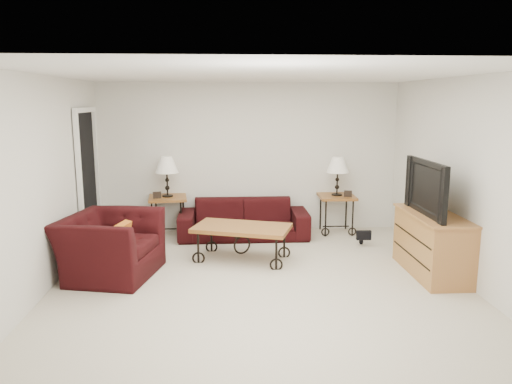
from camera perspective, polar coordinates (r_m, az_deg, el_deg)
ground at (r=6.16m, az=0.41°, el=-10.41°), size 5.00×5.00×0.00m
wall_back at (r=8.30m, az=-0.77°, el=4.00°), size 5.00×0.02×2.50m
wall_front at (r=3.40m, az=3.37°, el=-5.87°), size 5.00×0.02×2.50m
wall_left at (r=6.18m, az=-23.38°, el=0.81°), size 0.02×5.00×2.50m
wall_right at (r=6.49m, az=23.02°, el=1.28°), size 0.02×5.00×2.50m
ceiling at (r=5.75m, az=0.45°, el=13.52°), size 5.00×5.00×0.00m
doorway at (r=7.76m, az=-18.99°, el=1.23°), size 0.08×0.94×2.04m
sofa at (r=7.99m, az=-1.46°, el=-3.15°), size 2.09×0.82×0.61m
side_table_left at (r=8.21m, az=-10.17°, el=-2.77°), size 0.66×0.66×0.66m
side_table_right at (r=8.36m, az=9.31°, el=-2.55°), size 0.60×0.60×0.64m
lamp_left at (r=8.08m, az=-10.32°, el=1.77°), size 0.41×0.41×0.66m
lamp_right at (r=8.24m, az=9.45°, el=1.82°), size 0.37×0.37×0.64m
photo_frame_left at (r=8.00m, az=-11.44°, el=-0.36°), size 0.13×0.05×0.11m
photo_frame_right at (r=8.17m, az=10.65°, el=-0.20°), size 0.13×0.05×0.11m
coffee_table at (r=6.88m, az=-1.64°, el=-5.96°), size 1.46×1.08×0.49m
armchair at (r=6.52m, az=-16.58°, el=-6.00°), size 1.30×1.41×0.79m
throw_pillow at (r=6.40m, az=-15.43°, el=-5.07°), size 0.17×0.37×0.36m
tv_stand at (r=6.70m, az=19.83°, el=-5.73°), size 0.55×1.32×0.79m
television at (r=6.53m, az=20.07°, el=0.50°), size 0.16×1.19×0.68m
backpack at (r=7.78m, az=12.19°, el=-4.42°), size 0.38×0.32×0.44m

